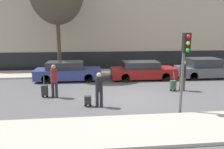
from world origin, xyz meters
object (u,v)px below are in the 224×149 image
at_px(parked_car_2, 204,69).
at_px(trolley_center, 88,100).
at_px(pedestrian_right, 183,74).
at_px(trolley_right, 173,85).
at_px(parked_car_1, 142,71).
at_px(pedestrian_left, 54,79).
at_px(trolley_left, 45,90).
at_px(parked_car_0, 68,72).
at_px(pedestrian_center, 99,88).
at_px(traffic_light, 185,57).

bearing_deg(parked_car_2, trolley_center, -147.87).
bearing_deg(pedestrian_right, trolley_right, -179.94).
xyz_separation_m(parked_car_1, trolley_right, (1.03, -3.29, -0.25)).
xyz_separation_m(parked_car_1, trolley_center, (-3.98, -5.45, -0.31)).
relative_size(parked_car_1, trolley_right, 3.97).
bearing_deg(pedestrian_left, trolley_left, -179.94).
distance_m(parked_car_0, pedestrian_left, 4.07).
bearing_deg(trolley_left, trolley_center, -36.61).
relative_size(pedestrian_left, pedestrian_right, 0.98).
relative_size(parked_car_1, pedestrian_left, 2.61).
distance_m(trolley_left, pedestrian_right, 7.89).
relative_size(parked_car_0, parked_car_2, 1.11).
distance_m(pedestrian_center, trolley_center, 0.83).
relative_size(trolley_left, trolley_center, 1.14).
bearing_deg(traffic_light, parked_car_0, 127.42).
bearing_deg(trolley_right, pedestrian_right, -2.69).
bearing_deg(trolley_center, pedestrian_right, 20.98).
bearing_deg(traffic_light, trolley_left, 153.55).
height_order(pedestrian_center, pedestrian_right, pedestrian_right).
distance_m(parked_car_1, pedestrian_left, 6.92).
height_order(parked_car_1, traffic_light, traffic_light).
height_order(parked_car_0, parked_car_2, parked_car_2).
xyz_separation_m(parked_car_1, pedestrian_center, (-3.45, -5.59, 0.31)).
bearing_deg(trolley_right, trolley_left, -176.40).
height_order(parked_car_2, trolley_right, parked_car_2).
bearing_deg(parked_car_1, parked_car_2, 0.64).
bearing_deg(trolley_right, trolley_center, -156.70).
xyz_separation_m(parked_car_2, pedestrian_left, (-10.52, -3.91, 0.33)).
distance_m(parked_car_1, trolley_center, 6.76).
xyz_separation_m(parked_car_2, pedestrian_center, (-8.24, -5.65, 0.25)).
xyz_separation_m(parked_car_1, pedestrian_left, (-5.73, -3.86, 0.39)).
xyz_separation_m(pedestrian_center, trolley_right, (4.48, 2.30, -0.56)).
relative_size(parked_car_0, traffic_light, 1.34).
relative_size(trolley_left, trolley_right, 1.02).
bearing_deg(pedestrian_right, parked_car_1, 118.20).
distance_m(trolley_left, trolley_right, 7.32).
bearing_deg(pedestrian_right, parked_car_0, 156.16).
relative_size(trolley_left, pedestrian_center, 0.73).
height_order(trolley_center, trolley_right, trolley_right).
relative_size(pedestrian_left, trolley_right, 1.52).
bearing_deg(trolley_left, parked_car_2, 18.99).
bearing_deg(pedestrian_center, parked_car_2, 49.37).
relative_size(parked_car_0, trolley_right, 3.93).
bearing_deg(trolley_right, parked_car_1, 107.38).
distance_m(parked_car_0, trolley_left, 4.03).
bearing_deg(pedestrian_right, parked_car_2, 49.21).
xyz_separation_m(parked_car_0, pedestrian_right, (6.98, -3.49, 0.39)).
xyz_separation_m(trolley_left, pedestrian_center, (2.82, -1.84, 0.55)).
relative_size(parked_car_0, trolley_left, 3.85).
bearing_deg(pedestrian_right, traffic_light, -111.46).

